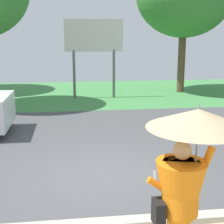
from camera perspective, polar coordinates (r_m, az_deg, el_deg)
The scene contains 3 objects.
ground_plane at distance 10.03m, azimuth -3.06°, elevation -3.93°, with size 40.00×22.00×0.20m.
monk_pedestrian at distance 4.13m, azimuth 12.20°, elevation -11.66°, with size 1.19×1.19×2.13m.
roadside_billboard at distance 15.30m, azimuth -3.09°, elevation 11.83°, with size 2.60×0.12×3.50m.
Camera 1 is at (-0.68, -6.62, 2.89)m, focal length 54.17 mm.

